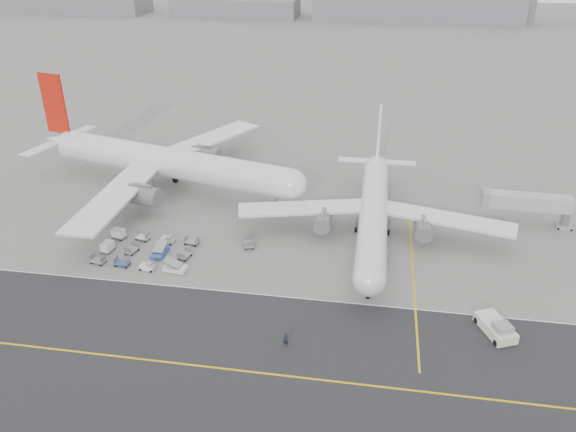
% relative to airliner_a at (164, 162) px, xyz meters
% --- Properties ---
extents(ground, '(700.00, 700.00, 0.00)m').
position_rel_airliner_a_xyz_m(ground, '(18.36, -30.40, -6.08)').
color(ground, gray).
rests_on(ground, ground).
extents(taxiway, '(220.00, 59.00, 0.03)m').
position_rel_airliner_a_xyz_m(taxiway, '(23.38, -48.38, -6.07)').
color(taxiway, '#2A2A2D').
rests_on(taxiway, ground).
extents(horizon_buildings, '(520.00, 28.00, 28.00)m').
position_rel_airliner_a_xyz_m(horizon_buildings, '(48.36, 229.60, -6.08)').
color(horizon_buildings, slate).
rests_on(horizon_buildings, ground).
extents(airliner_a, '(60.05, 58.71, 21.13)m').
position_rel_airliner_a_xyz_m(airliner_a, '(0.00, 0.00, 0.00)').
color(airliner_a, white).
rests_on(airliner_a, ground).
extents(airliner_b, '(47.29, 47.81, 16.49)m').
position_rel_airliner_a_xyz_m(airliner_b, '(41.68, -11.86, -1.32)').
color(airliner_b, white).
rests_on(airliner_b, ground).
extents(pushback_tug, '(5.12, 8.07, 2.32)m').
position_rel_airliner_a_xyz_m(pushback_tug, '(58.60, -36.18, -5.13)').
color(pushback_tug, silver).
rests_on(pushback_tug, ground).
extents(jet_bridge, '(16.07, 3.57, 6.05)m').
position_rel_airliner_a_xyz_m(jet_bridge, '(68.55, -3.97, -1.87)').
color(jet_bridge, gray).
rests_on(jet_bridge, ground).
extents(gse_cluster, '(22.62, 18.66, 1.80)m').
position_rel_airliner_a_xyz_m(gse_cluster, '(5.17, -24.51, -6.08)').
color(gse_cluster, gray).
rests_on(gse_cluster, ground).
extents(stray_dolly, '(2.22, 2.85, 1.54)m').
position_rel_airliner_a_xyz_m(stray_dolly, '(21.35, -19.53, -6.08)').
color(stray_dolly, silver).
rests_on(stray_dolly, ground).
extents(ground_crew_a, '(0.75, 0.53, 1.95)m').
position_rel_airliner_a_xyz_m(ground_crew_a, '(31.55, -43.06, -5.11)').
color(ground_crew_a, black).
rests_on(ground_crew_a, ground).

